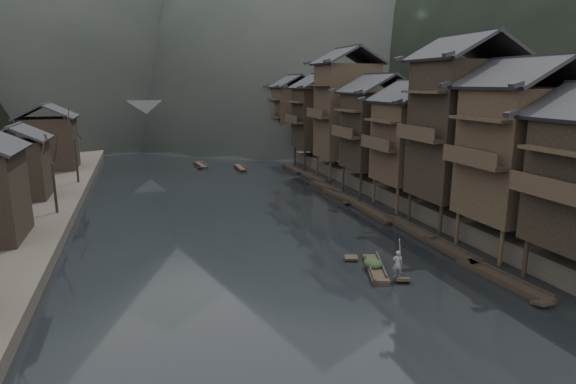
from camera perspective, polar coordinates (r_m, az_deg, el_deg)
name	(u,v)px	position (r m, az deg, el deg)	size (l,w,h in m)	color
water	(287,271)	(32.54, -0.08, -9.30)	(300.00, 300.00, 0.00)	black
right_bank	(419,154)	(82.39, 15.29, 4.40)	(40.00, 200.00, 1.80)	#2D2823
stilt_houses	(385,113)	(55.00, 11.43, 9.15)	(9.00, 67.60, 17.04)	black
left_houses	(8,157)	(50.76, -30.29, 3.59)	(8.10, 53.20, 8.73)	black
bare_trees	(28,164)	(40.99, -28.44, 2.99)	(3.62, 44.79, 7.24)	black
moored_sampans	(359,204)	(49.68, 8.44, -1.38)	(2.43, 49.60, 0.47)	black
midriver_boats	(198,160)	(79.12, -10.57, 3.80)	(11.46, 28.94, 0.44)	black
stone_bridge	(184,119)	(101.48, -12.19, 8.45)	(40.00, 6.00, 9.00)	#4C4C4F
hero_sampan	(375,268)	(32.91, 10.33, -8.87)	(2.61, 5.32, 0.44)	black
cargo_heap	(373,259)	(32.86, 10.06, -7.80)	(1.17, 1.53, 0.70)	black
boatman	(398,260)	(31.35, 12.88, -7.91)	(0.65, 0.42, 1.77)	#5A5A5C
bamboo_pole	(403,220)	(30.64, 13.45, -3.23)	(0.06, 0.06, 4.08)	#8C7A51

